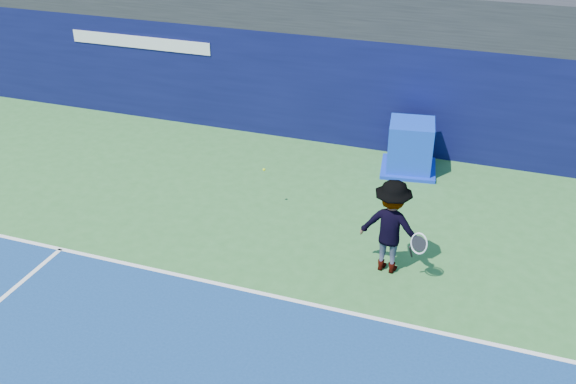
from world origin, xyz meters
name	(u,v)px	position (x,y,z in m)	size (l,w,h in m)	color
baseline	(287,299)	(0.00, 3.00, 0.01)	(24.00, 0.10, 0.01)	white
stadium_band	(392,5)	(0.00, 11.50, 3.60)	(36.00, 3.00, 1.20)	black
back_wall_assembly	(379,92)	(0.00, 10.50, 1.50)	(36.00, 1.03, 3.00)	#0A0D38
equipment_cart	(410,149)	(1.17, 9.09, 0.60)	(1.56, 1.56, 1.32)	#0D34C3
tennis_player	(391,227)	(1.56, 4.60, 0.97)	(1.44, 0.87, 1.94)	white
tennis_ball	(264,170)	(-1.61, 6.03, 0.99)	(0.07, 0.07, 0.07)	#B1D317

